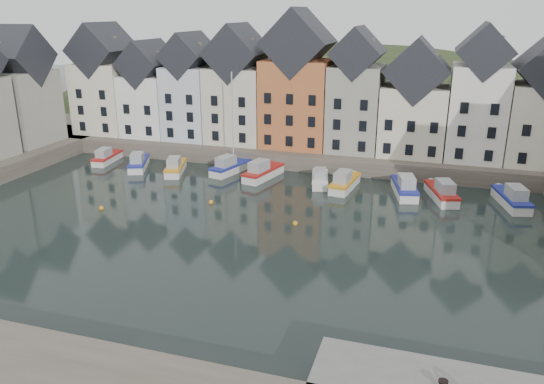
% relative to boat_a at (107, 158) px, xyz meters
% --- Properties ---
extents(ground, '(260.00, 260.00, 0.00)m').
position_rel_boat_a_xyz_m(ground, '(23.79, -18.62, -0.67)').
color(ground, black).
rests_on(ground, ground).
extents(far_quay, '(90.00, 16.00, 2.00)m').
position_rel_boat_a_xyz_m(far_quay, '(23.79, 11.38, 0.33)').
color(far_quay, '#51493E').
rests_on(far_quay, ground).
extents(hillside, '(153.60, 70.40, 64.00)m').
position_rel_boat_a_xyz_m(hillside, '(23.81, 37.38, -18.63)').
color(hillside, black).
rests_on(hillside, ground).
extents(far_terrace, '(72.37, 8.16, 17.78)m').
position_rel_boat_a_xyz_m(far_terrace, '(27.01, 9.38, 8.21)').
color(far_terrace, '#EFE8C8').
rests_on(far_terrace, far_quay).
extents(mooring_buoys, '(20.50, 5.50, 0.50)m').
position_rel_boat_a_xyz_m(mooring_buoys, '(19.79, -13.29, -0.52)').
color(mooring_buoys, orange).
rests_on(mooring_buoys, ground).
extents(boat_a, '(2.52, 6.04, 2.25)m').
position_rel_boat_a_xyz_m(boat_a, '(0.00, 0.00, 0.00)').
color(boat_a, silver).
rests_on(boat_a, ground).
extents(boat_b, '(4.21, 6.60, 2.43)m').
position_rel_boat_a_xyz_m(boat_b, '(5.61, -1.30, 0.05)').
color(boat_b, silver).
rests_on(boat_b, ground).
extents(boat_c, '(3.72, 6.50, 2.38)m').
position_rel_boat_a_xyz_m(boat_c, '(11.04, -1.67, 0.04)').
color(boat_c, silver).
rests_on(boat_c, ground).
extents(boat_d, '(3.66, 6.89, 12.60)m').
position_rel_boat_a_xyz_m(boat_d, '(17.53, 0.45, 0.15)').
color(boat_d, silver).
rests_on(boat_d, ground).
extents(boat_e, '(3.59, 7.11, 2.61)m').
position_rel_boat_a_xyz_m(boat_e, '(22.18, -0.55, 0.11)').
color(boat_e, silver).
rests_on(boat_e, ground).
extents(boat_f, '(3.02, 6.08, 2.24)m').
position_rel_boat_a_xyz_m(boat_f, '(29.33, -0.75, -0.00)').
color(boat_f, silver).
rests_on(boat_f, ground).
extents(boat_g, '(2.76, 6.74, 2.52)m').
position_rel_boat_a_xyz_m(boat_g, '(32.36, -1.60, 0.08)').
color(boat_g, silver).
rests_on(boat_g, ground).
extents(boat_h, '(3.62, 7.13, 2.62)m').
position_rel_boat_a_xyz_m(boat_h, '(39.06, -1.51, 0.11)').
color(boat_h, silver).
rests_on(boat_h, ground).
extents(boat_i, '(3.97, 6.96, 2.55)m').
position_rel_boat_a_xyz_m(boat_i, '(43.00, -2.00, 0.09)').
color(boat_i, silver).
rests_on(boat_i, ground).
extents(boat_j, '(3.66, 7.06, 2.59)m').
position_rel_boat_a_xyz_m(boat_j, '(49.99, -1.87, 0.10)').
color(boat_j, silver).
rests_on(boat_j, ground).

